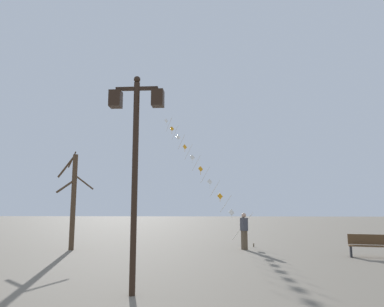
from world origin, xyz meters
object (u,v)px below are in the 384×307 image
(kite_train, at_px, (197,164))
(kite_flyer, at_px, (244,230))
(twin_lantern_lamp_post, at_px, (136,140))
(park_bench, at_px, (370,246))
(bare_tree, at_px, (73,198))

(kite_train, height_order, kite_flyer, kite_train)
(twin_lantern_lamp_post, xyz_separation_m, kite_flyer, (3.17, 9.53, -2.58))
(twin_lantern_lamp_post, height_order, park_bench, twin_lantern_lamp_post)
(bare_tree, distance_m, park_bench, 13.16)
(kite_train, distance_m, bare_tree, 9.82)
(kite_train, relative_size, park_bench, 6.61)
(twin_lantern_lamp_post, bearing_deg, park_bench, 41.28)
(kite_train, bearing_deg, park_bench, -52.32)
(twin_lantern_lamp_post, bearing_deg, kite_train, 88.12)
(kite_train, xyz_separation_m, kite_flyer, (2.63, -6.99, -4.07))
(kite_flyer, bearing_deg, park_bench, -139.74)
(twin_lantern_lamp_post, relative_size, bare_tree, 1.08)
(bare_tree, bearing_deg, kite_flyer, 5.14)
(bare_tree, relative_size, park_bench, 2.82)
(bare_tree, height_order, park_bench, bare_tree)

